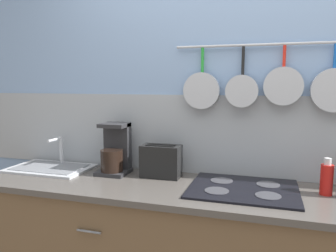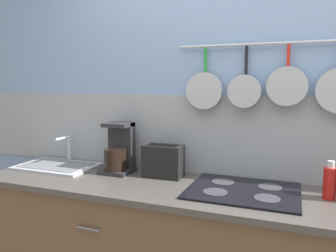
% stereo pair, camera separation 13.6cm
% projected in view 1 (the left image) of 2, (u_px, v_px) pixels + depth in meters
% --- Properties ---
extents(wall_back, '(7.20, 0.14, 2.60)m').
position_uv_depth(wall_back, '(256.00, 120.00, 2.01)').
color(wall_back, '#84A3CC').
rests_on(wall_back, ground_plane).
extents(countertop, '(3.27, 0.60, 0.03)m').
position_uv_depth(countertop, '(251.00, 196.00, 1.74)').
color(countertop, '#4C4742').
rests_on(countertop, cabinet_base).
extents(sink_basin, '(0.54, 0.35, 0.20)m').
position_uv_depth(sink_basin, '(51.00, 167.00, 2.22)').
color(sink_basin, '#B7BABF').
rests_on(sink_basin, countertop).
extents(coffee_maker, '(0.19, 0.20, 0.33)m').
position_uv_depth(coffee_maker, '(115.00, 153.00, 2.12)').
color(coffee_maker, '#262628').
rests_on(coffee_maker, countertop).
extents(toaster, '(0.26, 0.13, 0.20)m').
position_uv_depth(toaster, '(161.00, 161.00, 2.03)').
color(toaster, black).
rests_on(toaster, countertop).
extents(cooktop, '(0.58, 0.48, 0.01)m').
position_uv_depth(cooktop, '(243.00, 189.00, 1.79)').
color(cooktop, black).
rests_on(cooktop, countertop).
extents(bottle_vinegar, '(0.06, 0.06, 0.20)m').
position_uv_depth(bottle_vinegar, '(327.00, 179.00, 1.70)').
color(bottle_vinegar, red).
rests_on(bottle_vinegar, countertop).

